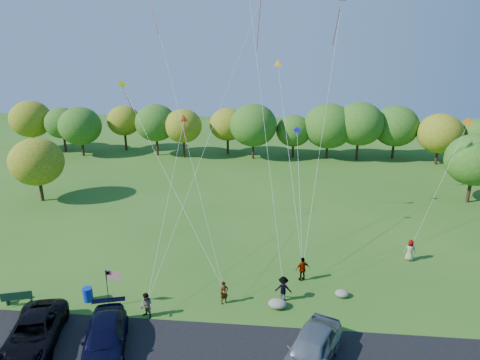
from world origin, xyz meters
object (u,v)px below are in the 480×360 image
at_px(flyer_a, 224,293).
at_px(flyer_c, 283,289).
at_px(minivan_silver, 311,349).
at_px(flyer_d, 303,269).
at_px(flyer_b, 147,306).
at_px(flyer_e, 410,250).
at_px(minivan_dark, 34,332).
at_px(minivan_navy, 105,339).
at_px(park_bench, 18,298).
at_px(trash_barrel, 88,294).

xyz_separation_m(flyer_a, flyer_c, (3.94, 0.76, 0.07)).
distance_m(minivan_silver, flyer_c, 6.11).
relative_size(flyer_c, flyer_d, 0.95).
bearing_deg(flyer_a, flyer_d, -0.04).
height_order(flyer_b, flyer_d, flyer_d).
bearing_deg(flyer_a, flyer_e, -5.31).
distance_m(minivan_dark, flyer_e, 27.34).
distance_m(minivan_dark, flyer_b, 6.50).
distance_m(minivan_dark, flyer_a, 11.59).
relative_size(flyer_a, flyer_d, 0.88).
distance_m(minivan_navy, flyer_a, 8.07).
distance_m(minivan_dark, park_bench, 4.77).
distance_m(park_bench, trash_barrel, 4.51).
bearing_deg(flyer_c, flyer_d, -114.72).
distance_m(flyer_c, flyer_e, 11.95).
relative_size(flyer_e, trash_barrel, 1.81).
bearing_deg(park_bench, flyer_c, -9.50).
relative_size(minivan_navy, flyer_e, 3.28).
bearing_deg(flyer_a, minivan_dark, 173.51).
relative_size(flyer_e, park_bench, 0.92).
relative_size(flyer_b, flyer_d, 0.94).
xyz_separation_m(minivan_navy, trash_barrel, (-3.14, 4.68, -0.41)).
bearing_deg(minivan_silver, flyer_b, -173.77).
height_order(flyer_c, flyer_d, flyer_d).
bearing_deg(minivan_navy, flyer_e, 16.06).
bearing_deg(flyer_d, minivan_navy, 13.50).
bearing_deg(minivan_dark, flyer_d, 15.00).
bearing_deg(park_bench, minivan_dark, -64.41).
bearing_deg(flyer_d, trash_barrel, -8.33).
distance_m(minivan_silver, flyer_a, 7.49).
height_order(minivan_silver, trash_barrel, minivan_silver).
bearing_deg(minivan_navy, flyer_c, 15.21).
distance_m(flyer_c, park_bench, 17.74).
bearing_deg(flyer_b, flyer_e, 59.17).
height_order(minivan_dark, flyer_b, flyer_b).
height_order(minivan_navy, flyer_d, flyer_d).
height_order(minivan_navy, minivan_silver, minivan_silver).
bearing_deg(trash_barrel, flyer_d, 15.32).
height_order(flyer_c, park_bench, flyer_c).
height_order(flyer_d, park_bench, flyer_d).
height_order(minivan_silver, flyer_b, minivan_silver).
relative_size(minivan_navy, flyer_b, 3.29).
distance_m(minivan_navy, minivan_silver, 11.53).
bearing_deg(flyer_d, flyer_a, 8.85).
xyz_separation_m(minivan_navy, flyer_d, (11.45, 8.68, 0.03)).
bearing_deg(minivan_navy, flyer_b, 50.92).
xyz_separation_m(flyer_e, trash_barrel, (-23.25, -7.80, -0.39)).
height_order(flyer_c, trash_barrel, flyer_c).
bearing_deg(flyer_c, minivan_dark, 25.40).
bearing_deg(flyer_e, flyer_b, 42.63).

